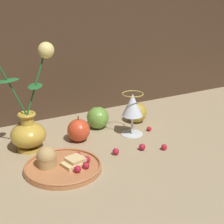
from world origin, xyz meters
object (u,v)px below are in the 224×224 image
at_px(apple_near_glass, 78,130).
at_px(plate_with_pastries, 60,165).
at_px(apple_at_table_edge, 98,118).
at_px(vase, 27,121).
at_px(wine_glass, 132,107).
at_px(apple_beside_vase, 137,113).

bearing_deg(apple_near_glass, plate_with_pastries, -128.78).
distance_m(plate_with_pastries, apple_near_glass, 0.19).
relative_size(plate_with_pastries, apple_at_table_edge, 2.41).
bearing_deg(vase, plate_with_pastries, -77.29).
xyz_separation_m(plate_with_pastries, apple_at_table_edge, (0.22, 0.21, 0.02)).
distance_m(vase, wine_glass, 0.33).
distance_m(wine_glass, apple_beside_vase, 0.12).
bearing_deg(apple_beside_vase, wine_glass, -129.81).
bearing_deg(apple_at_table_edge, plate_with_pastries, -136.02).
height_order(plate_with_pastries, apple_beside_vase, apple_beside_vase).
xyz_separation_m(apple_near_glass, apple_at_table_edge, (0.10, 0.06, 0.00)).
bearing_deg(apple_at_table_edge, vase, -168.98).
relative_size(wine_glass, apple_near_glass, 1.68).
bearing_deg(apple_beside_vase, apple_near_glass, -168.83).
bearing_deg(wine_glass, apple_at_table_edge, 126.99).
bearing_deg(plate_with_pastries, apple_beside_vase, 28.16).
height_order(vase, apple_near_glass, vase).
distance_m(wine_glass, apple_at_table_edge, 0.14).
xyz_separation_m(wine_glass, apple_beside_vase, (0.07, 0.08, -0.06)).
xyz_separation_m(wine_glass, apple_at_table_edge, (-0.08, 0.10, -0.06)).
distance_m(vase, apple_near_glass, 0.16).
height_order(plate_with_pastries, apple_at_table_edge, apple_at_table_edge).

